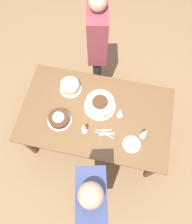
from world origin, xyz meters
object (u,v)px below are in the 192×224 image
object	(u,v)px
cake_center_white	(100,104)
person_watching	(97,42)
cake_front_chocolate	(59,119)
wine_glass_far	(121,111)
person_cutting	(92,197)
wine_glass_near	(145,132)
cake_back_decorated	(70,86)
wine_glass_extra	(84,126)

from	to	relation	value
cake_center_white	person_watching	size ratio (longest dim) A/B	0.22
cake_front_chocolate	wine_glass_far	distance (m)	0.67
person_cutting	wine_glass_near	bearing A→B (deg)	-42.65
person_watching	cake_center_white	bearing A→B (deg)	2.37
cake_center_white	cake_back_decorated	world-z (taller)	cake_center_white
cake_center_white	cake_back_decorated	size ratio (longest dim) A/B	1.43
cake_back_decorated	wine_glass_far	world-z (taller)	wine_glass_far
cake_front_chocolate	wine_glass_far	world-z (taller)	wine_glass_far
cake_back_decorated	wine_glass_extra	xyz separation A→B (m)	(0.28, -0.47, 0.11)
wine_glass_far	person_watching	world-z (taller)	person_watching
cake_back_decorated	wine_glass_extra	distance (m)	0.56
cake_front_chocolate	wine_glass_extra	world-z (taller)	wine_glass_extra
person_watching	wine_glass_extra	bearing A→B (deg)	-7.85
cake_back_decorated	wine_glass_far	size ratio (longest dim) A/B	1.32
cake_back_decorated	wine_glass_far	xyz separation A→B (m)	(0.62, -0.22, 0.08)
cake_front_chocolate	wine_glass_extra	distance (m)	0.33
cake_front_chocolate	wine_glass_near	xyz separation A→B (m)	(0.92, 0.00, 0.12)
cake_front_chocolate	person_cutting	size ratio (longest dim) A/B	0.17
person_cutting	person_watching	distance (m)	1.68
cake_center_white	wine_glass_far	xyz separation A→B (m)	(0.24, -0.07, 0.08)
cake_front_chocolate	person_watching	xyz separation A→B (m)	(0.22, 0.95, 0.18)
wine_glass_far	wine_glass_extra	xyz separation A→B (m)	(-0.34, -0.26, 0.03)
cake_back_decorated	wine_glass_far	bearing A→B (deg)	-19.34
wine_glass_extra	person_cutting	bearing A→B (deg)	-70.16
cake_center_white	cake_back_decorated	bearing A→B (deg)	158.98
cake_front_chocolate	wine_glass_extra	xyz separation A→B (m)	(0.30, -0.07, 0.12)
wine_glass_extra	person_cutting	size ratio (longest dim) A/B	0.15
wine_glass_near	person_watching	distance (m)	1.18
cake_back_decorated	person_watching	world-z (taller)	person_watching
cake_back_decorated	wine_glass_near	bearing A→B (deg)	-24.12
cake_front_chocolate	person_cutting	bearing A→B (deg)	-53.19
cake_center_white	cake_front_chocolate	size ratio (longest dim) A/B	1.34
cake_front_chocolate	cake_back_decorated	world-z (taller)	cake_back_decorated
cake_center_white	person_cutting	bearing A→B (deg)	-82.56
cake_front_chocolate	person_watching	size ratio (longest dim) A/B	0.17
wine_glass_far	person_watching	distance (m)	0.87
wine_glass_near	wine_glass_extra	size ratio (longest dim) A/B	0.96
wine_glass_far	cake_back_decorated	bearing A→B (deg)	160.66
cake_center_white	wine_glass_far	distance (m)	0.26
wine_glass_extra	cake_front_chocolate	bearing A→B (deg)	166.73
wine_glass_near	person_watching	bearing A→B (deg)	126.19
wine_glass_near	person_watching	world-z (taller)	person_watching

